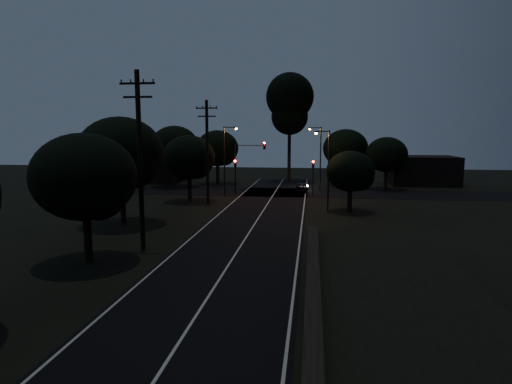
# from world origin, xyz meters

# --- Properties ---
(road_surface) EXTENTS (60.00, 70.00, 0.03)m
(road_surface) POSITION_xyz_m (0.00, 31.12, 0.01)
(road_surface) COLOR black
(road_surface) RESTS_ON ground
(retaining_wall) EXTENTS (6.93, 26.00, 1.60)m
(retaining_wall) POSITION_xyz_m (7.74, 3.00, 0.62)
(retaining_wall) COLOR black
(retaining_wall) RESTS_ON ground
(utility_pole_mid) EXTENTS (2.20, 0.30, 11.00)m
(utility_pole_mid) POSITION_xyz_m (-6.00, 15.00, 5.74)
(utility_pole_mid) COLOR black
(utility_pole_mid) RESTS_ON ground
(utility_pole_far) EXTENTS (2.20, 0.30, 10.50)m
(utility_pole_far) POSITION_xyz_m (-6.00, 32.00, 5.48)
(utility_pole_far) COLOR black
(utility_pole_far) RESTS_ON ground
(tree_left_b) EXTENTS (5.73, 5.73, 7.28)m
(tree_left_b) POSITION_xyz_m (-7.80, 11.88, 4.72)
(tree_left_b) COLOR black
(tree_left_b) RESTS_ON ground
(tree_left_c) EXTENTS (6.76, 6.76, 8.54)m
(tree_left_c) POSITION_xyz_m (-10.26, 21.86, 5.52)
(tree_left_c) COLOR black
(tree_left_c) RESTS_ON ground
(tree_left_d) EXTENTS (5.55, 5.55, 7.04)m
(tree_left_d) POSITION_xyz_m (-8.30, 33.89, 4.56)
(tree_left_d) COLOR black
(tree_left_d) RESTS_ON ground
(tree_far_nw) EXTENTS (6.05, 6.05, 7.66)m
(tree_far_nw) POSITION_xyz_m (-8.79, 49.88, 4.96)
(tree_far_nw) COLOR black
(tree_far_nw) RESTS_ON ground
(tree_far_w) EXTENTS (6.47, 6.47, 8.25)m
(tree_far_w) POSITION_xyz_m (-13.77, 45.87, 5.36)
(tree_far_w) COLOR black
(tree_far_w) RESTS_ON ground
(tree_far_ne) EXTENTS (6.16, 6.16, 7.79)m
(tree_far_ne) POSITION_xyz_m (9.22, 49.88, 5.04)
(tree_far_ne) COLOR black
(tree_far_ne) RESTS_ON ground
(tree_far_e) EXTENTS (5.33, 5.33, 6.76)m
(tree_far_e) POSITION_xyz_m (14.19, 46.89, 4.38)
(tree_far_e) COLOR black
(tree_far_e) RESTS_ON ground
(tree_right_a) EXTENTS (4.45, 4.45, 5.65)m
(tree_right_a) POSITION_xyz_m (8.16, 29.91, 3.66)
(tree_right_a) COLOR black
(tree_right_a) RESTS_ON ground
(tall_pine) EXTENTS (7.12, 7.12, 16.18)m
(tall_pine) POSITION_xyz_m (1.00, 55.00, 11.67)
(tall_pine) COLOR black
(tall_pine) RESTS_ON ground
(building_left) EXTENTS (10.00, 8.00, 4.40)m
(building_left) POSITION_xyz_m (-20.00, 52.00, 2.20)
(building_left) COLOR black
(building_left) RESTS_ON ground
(building_right) EXTENTS (9.00, 7.00, 4.00)m
(building_right) POSITION_xyz_m (20.00, 53.00, 2.00)
(building_right) COLOR black
(building_right) RESTS_ON ground
(signal_left) EXTENTS (0.28, 0.35, 4.10)m
(signal_left) POSITION_xyz_m (-4.60, 39.99, 2.84)
(signal_left) COLOR black
(signal_left) RESTS_ON ground
(signal_right) EXTENTS (0.28, 0.35, 4.10)m
(signal_right) POSITION_xyz_m (4.60, 39.99, 2.84)
(signal_right) COLOR black
(signal_right) RESTS_ON ground
(signal_mast) EXTENTS (3.70, 0.35, 6.25)m
(signal_mast) POSITION_xyz_m (-2.91, 39.99, 4.34)
(signal_mast) COLOR black
(signal_mast) RESTS_ON ground
(streetlight_a) EXTENTS (1.66, 0.26, 8.00)m
(streetlight_a) POSITION_xyz_m (-5.31, 38.00, 4.64)
(streetlight_a) COLOR black
(streetlight_a) RESTS_ON ground
(streetlight_b) EXTENTS (1.66, 0.26, 8.00)m
(streetlight_b) POSITION_xyz_m (5.31, 44.00, 4.64)
(streetlight_b) COLOR black
(streetlight_b) RESTS_ON ground
(streetlight_c) EXTENTS (1.46, 0.26, 7.50)m
(streetlight_c) POSITION_xyz_m (5.83, 30.00, 4.35)
(streetlight_c) COLOR black
(streetlight_c) RESTS_ON ground
(car) EXTENTS (1.69, 3.61, 1.19)m
(car) POSITION_xyz_m (3.20, 42.50, 0.60)
(car) COLOR black
(car) RESTS_ON ground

